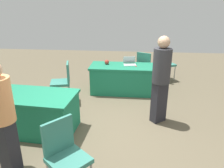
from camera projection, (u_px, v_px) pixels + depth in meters
The scene contains 12 objects.
ground_plane at pixel (107, 134), 4.05m from camera, with size 14.40×14.40×0.00m, color brown.
table_foreground at pixel (123, 79), 5.82m from camera, with size 1.72×0.78×0.73m.
table_mid_right at pixel (33, 113), 4.05m from camera, with size 1.64×0.96×0.73m.
chair_tucked_left at pixel (63, 80), 5.20m from camera, with size 0.54×0.54×0.96m.
chair_tucked_right at pixel (165, 62), 6.61m from camera, with size 0.60×0.60×0.98m.
chair_aisle at pixel (65, 153), 2.68m from camera, with size 0.62×0.62×0.96m.
chair_by_pillar at pixel (145, 66), 6.29m from camera, with size 0.60×0.60×0.96m.
person_presenter at pixel (161, 76), 4.16m from camera, with size 0.48×0.48×1.72m.
person_organiser at pixel (2, 114), 2.91m from camera, with size 0.45×0.45×1.61m.
laptop_silver at pixel (130, 63), 5.77m from camera, with size 0.37×0.35×0.21m.
yarn_ball at pixel (107, 62), 5.80m from camera, with size 0.12×0.12×0.12m, color #B2382D.
scissors_red at pixel (135, 65), 5.70m from camera, with size 0.18×0.04×0.01m, color red.
Camera 1 is at (-0.44, 3.44, 2.28)m, focal length 35.21 mm.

